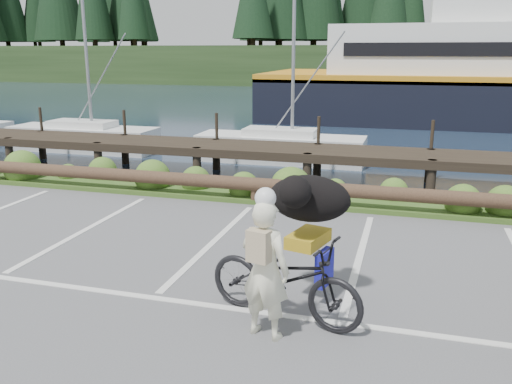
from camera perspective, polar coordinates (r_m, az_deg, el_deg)
ground at (r=8.12m, az=-9.42°, el=-9.79°), size 72.00×72.00×0.00m
harbor_backdrop at (r=85.28m, az=14.42°, el=11.98°), size 170.00×160.00×30.00m
vegetation_strip at (r=12.81m, az=0.69°, el=-0.20°), size 34.00×1.60×0.10m
log_rail at (r=12.18m, az=-0.18°, el=-1.23°), size 32.00×0.30×0.60m
bicycle at (r=6.93m, az=3.02°, el=-9.00°), size 2.25×1.25×1.12m
cyclist at (r=6.41m, az=0.97°, el=-8.16°), size 0.70×0.55×1.70m
dog at (r=7.21m, az=5.63°, el=-0.69°), size 0.80×1.20×0.63m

